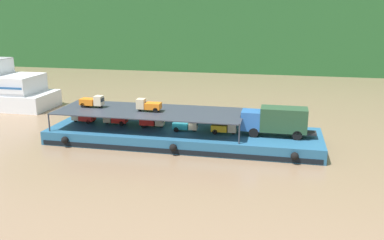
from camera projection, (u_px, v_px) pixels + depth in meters
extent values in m
plane|color=#7F664C|center=(183.00, 143.00, 46.35)|extent=(400.00, 400.00, 0.00)
cube|color=#23567A|center=(183.00, 136.00, 46.15)|extent=(30.23, 8.10, 1.50)
cube|color=black|center=(174.00, 152.00, 42.42)|extent=(29.63, 0.06, 0.50)
sphere|color=black|center=(65.00, 140.00, 44.52)|extent=(0.78, 0.78, 0.78)
sphere|color=black|center=(173.00, 148.00, 42.08)|extent=(0.78, 0.78, 0.78)
sphere|color=black|center=(295.00, 156.00, 39.64)|extent=(0.78, 0.78, 0.78)
cube|color=#285BA3|center=(251.00, 120.00, 43.95)|extent=(2.02, 2.20, 2.00)
cube|color=#192833|center=(241.00, 116.00, 44.07)|extent=(0.07, 1.84, 0.60)
cube|color=#234228|center=(284.00, 119.00, 43.18)|extent=(4.82, 2.33, 2.50)
cube|color=black|center=(283.00, 131.00, 43.52)|extent=(6.81, 1.43, 0.20)
cylinder|color=black|center=(255.00, 127.00, 45.11)|extent=(1.00, 0.29, 1.00)
cylinder|color=black|center=(254.00, 133.00, 43.20)|extent=(1.00, 0.29, 1.00)
cylinder|color=black|center=(297.00, 130.00, 44.18)|extent=(1.00, 0.29, 1.00)
cylinder|color=black|center=(297.00, 135.00, 42.28)|extent=(1.00, 0.29, 1.00)
cylinder|color=#2D333D|center=(245.00, 116.00, 47.73)|extent=(0.16, 0.16, 2.00)
cylinder|color=#2D333D|center=(239.00, 134.00, 40.99)|extent=(0.16, 0.16, 2.00)
cylinder|color=#2D333D|center=(79.00, 108.00, 51.94)|extent=(0.16, 0.16, 2.00)
cylinder|color=#2D333D|center=(49.00, 122.00, 45.20)|extent=(0.16, 0.16, 2.00)
cube|color=#2D333D|center=(150.00, 111.00, 46.21)|extent=(21.03, 7.30, 0.10)
cube|color=red|center=(87.00, 118.00, 48.69)|extent=(1.76, 1.28, 0.70)
cube|color=beige|center=(76.00, 115.00, 48.99)|extent=(0.95, 1.04, 1.10)
cube|color=#19232D|center=(73.00, 114.00, 49.07)|extent=(0.08, 0.85, 0.38)
cylinder|color=black|center=(76.00, 120.00, 49.17)|extent=(0.57, 0.17, 0.56)
cylinder|color=black|center=(93.00, 119.00, 49.18)|extent=(0.57, 0.17, 0.56)
cylinder|color=black|center=(88.00, 122.00, 48.19)|extent=(0.57, 0.17, 0.56)
cube|color=red|center=(120.00, 119.00, 47.91)|extent=(1.75, 1.28, 0.70)
cube|color=#C6B793|center=(108.00, 117.00, 48.08)|extent=(0.94, 1.04, 1.10)
cube|color=#19232D|center=(104.00, 116.00, 48.12)|extent=(0.08, 0.85, 0.38)
cylinder|color=black|center=(107.00, 122.00, 48.25)|extent=(0.57, 0.17, 0.56)
cylinder|color=black|center=(125.00, 121.00, 48.44)|extent=(0.57, 0.17, 0.56)
cylinder|color=black|center=(122.00, 124.00, 47.43)|extent=(0.57, 0.17, 0.56)
cube|color=red|center=(148.00, 121.00, 47.00)|extent=(1.70, 1.20, 0.70)
cube|color=beige|center=(160.00, 120.00, 46.66)|extent=(0.90, 1.00, 1.10)
cube|color=#19232D|center=(164.00, 120.00, 46.54)|extent=(0.04, 0.85, 0.38)
cylinder|color=black|center=(161.00, 125.00, 46.78)|extent=(0.56, 0.14, 0.56)
cylinder|color=black|center=(143.00, 125.00, 46.67)|extent=(0.56, 0.14, 0.56)
cylinder|color=black|center=(146.00, 123.00, 47.67)|extent=(0.56, 0.14, 0.56)
cube|color=teal|center=(181.00, 125.00, 45.43)|extent=(1.74, 1.26, 0.70)
cube|color=beige|center=(193.00, 124.00, 45.14)|extent=(0.93, 1.03, 1.10)
cube|color=#19232D|center=(197.00, 123.00, 45.03)|extent=(0.07, 0.85, 0.38)
cylinder|color=black|center=(195.00, 129.00, 45.26)|extent=(0.56, 0.16, 0.56)
cylinder|color=black|center=(176.00, 130.00, 45.08)|extent=(0.56, 0.16, 0.56)
cylinder|color=black|center=(178.00, 127.00, 46.09)|extent=(0.56, 0.16, 0.56)
cube|color=gold|center=(219.00, 128.00, 44.53)|extent=(1.71, 1.22, 0.70)
cube|color=#C6B793|center=(232.00, 127.00, 44.18)|extent=(0.91, 1.01, 1.10)
cube|color=#19232D|center=(237.00, 126.00, 44.05)|extent=(0.05, 0.85, 0.38)
cylinder|color=black|center=(234.00, 132.00, 44.29)|extent=(0.56, 0.15, 0.56)
cylinder|color=black|center=(215.00, 132.00, 44.21)|extent=(0.56, 0.15, 0.56)
cylinder|color=black|center=(217.00, 129.00, 45.20)|extent=(0.56, 0.15, 0.56)
cube|color=orange|center=(88.00, 102.00, 47.88)|extent=(1.76, 1.29, 0.70)
cube|color=beige|center=(99.00, 101.00, 47.47)|extent=(0.95, 1.05, 1.10)
cube|color=#19232D|center=(103.00, 100.00, 47.32)|extent=(0.09, 0.85, 0.38)
cylinder|color=black|center=(100.00, 105.00, 47.58)|extent=(0.57, 0.17, 0.56)
cylinder|color=black|center=(83.00, 105.00, 47.58)|extent=(0.57, 0.17, 0.56)
cylinder|color=black|center=(87.00, 103.00, 48.56)|extent=(0.57, 0.17, 0.56)
cube|color=orange|center=(153.00, 106.00, 45.73)|extent=(1.73, 1.24, 0.70)
cube|color=#C6B793|center=(141.00, 104.00, 45.94)|extent=(0.92, 1.02, 1.10)
cube|color=#19232D|center=(137.00, 103.00, 45.99)|extent=(0.06, 0.85, 0.38)
cylinder|color=black|center=(140.00, 108.00, 46.11)|extent=(0.56, 0.15, 0.56)
cylinder|color=black|center=(158.00, 108.00, 46.26)|extent=(0.56, 0.15, 0.56)
cylinder|color=black|center=(155.00, 110.00, 45.25)|extent=(0.56, 0.15, 0.56)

